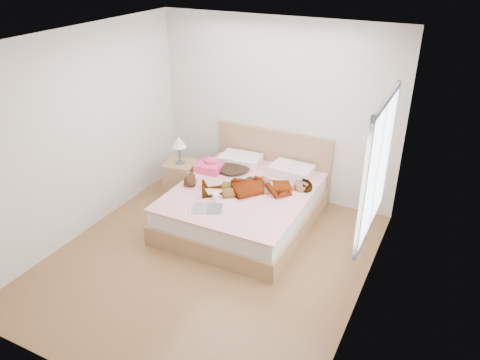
{
  "coord_description": "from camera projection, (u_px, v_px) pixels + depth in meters",
  "views": [
    {
      "loc": [
        2.42,
        -3.97,
        3.46
      ],
      "look_at": [
        0.0,
        0.85,
        0.7
      ],
      "focal_mm": 35.0,
      "sensor_mm": 36.0,
      "label": 1
    }
  ],
  "objects": [
    {
      "name": "phone",
      "position": [
        238.0,
        160.0,
        6.63
      ],
      "size": [
        0.09,
        0.1,
        0.05
      ],
      "primitive_type": "cube",
      "rotation": [
        0.44,
        0.0,
        0.54
      ],
      "color": "silver",
      "rests_on": "bed"
    },
    {
      "name": "magazine",
      "position": [
        207.0,
        209.0,
        5.77
      ],
      "size": [
        0.49,
        0.42,
        0.02
      ],
      "color": "white",
      "rests_on": "bed"
    },
    {
      "name": "hair",
      "position": [
        235.0,
        167.0,
        6.76
      ],
      "size": [
        0.47,
        0.57,
        0.08
      ],
      "primitive_type": "ellipsoid",
      "rotation": [
        0.0,
        0.0,
        0.01
      ],
      "color": "black",
      "rests_on": "bed"
    },
    {
      "name": "woman",
      "position": [
        258.0,
        184.0,
        6.15
      ],
      "size": [
        1.57,
        1.25,
        0.21
      ],
      "primitive_type": "imported",
      "rotation": [
        0.0,
        0.0,
        -1.03
      ],
      "color": "white",
      "rests_on": "bed"
    },
    {
      "name": "coffee_mug",
      "position": [
        216.0,
        197.0,
        5.95
      ],
      "size": [
        0.14,
        0.1,
        0.1
      ],
      "color": "white",
      "rests_on": "bed"
    },
    {
      "name": "bed",
      "position": [
        246.0,
        202.0,
        6.4
      ],
      "size": [
        1.8,
        2.08,
        1.0
      ],
      "color": "olive",
      "rests_on": "ground"
    },
    {
      "name": "room_shell",
      "position": [
        377.0,
        167.0,
        4.55
      ],
      "size": [
        4.0,
        4.0,
        4.0
      ],
      "color": "white",
      "rests_on": "ground"
    },
    {
      "name": "ground",
      "position": [
        209.0,
        259.0,
        5.7
      ],
      "size": [
        4.0,
        4.0,
        0.0
      ],
      "primitive_type": "plane",
      "color": "#4D3218",
      "rests_on": "ground"
    },
    {
      "name": "towel",
      "position": [
        209.0,
        166.0,
        6.7
      ],
      "size": [
        0.39,
        0.32,
        0.19
      ],
      "color": "#F5427E",
      "rests_on": "bed"
    },
    {
      "name": "plush_toy",
      "position": [
        190.0,
        180.0,
        6.31
      ],
      "size": [
        0.23,
        0.29,
        0.15
      ],
      "color": "black",
      "rests_on": "bed"
    },
    {
      "name": "nightstand",
      "position": [
        181.0,
        176.0,
        7.01
      ],
      "size": [
        0.51,
        0.47,
        0.95
      ],
      "color": "brown",
      "rests_on": "ground"
    }
  ]
}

